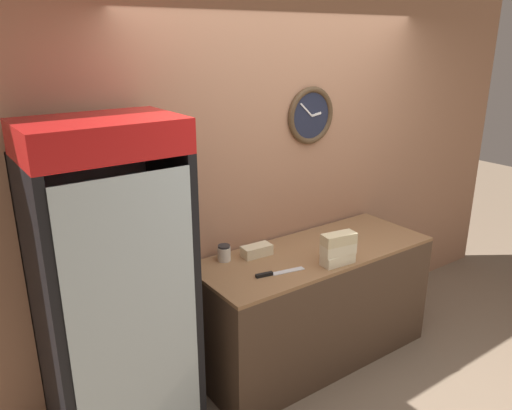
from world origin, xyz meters
name	(u,v)px	position (x,y,z in m)	size (l,w,h in m)	color
wall_back	(283,175)	(0.00, 1.29, 1.35)	(5.20, 0.10, 2.70)	#AD7A5B
prep_counter	(313,304)	(0.00, 0.89, 0.44)	(1.79, 0.69, 0.88)	#4C3828
beverage_cooler	(110,276)	(-1.47, 0.98, 1.07)	(0.78, 0.62, 1.96)	black
sandwich_stack_bottom	(338,259)	(-0.03, 0.64, 0.92)	(0.24, 0.12, 0.07)	beige
sandwich_stack_middle	(338,249)	(-0.03, 0.64, 0.99)	(0.25, 0.13, 0.07)	beige
sandwich_stack_top	(339,239)	(-0.03, 0.64, 1.07)	(0.25, 0.14, 0.07)	beige
sandwich_flat_left	(257,251)	(-0.39, 1.07, 0.92)	(0.22, 0.12, 0.07)	beige
chefs_knife	(273,273)	(-0.48, 0.77, 0.89)	(0.34, 0.10, 0.02)	silver
condiment_jar	(224,253)	(-0.62, 1.13, 0.94)	(0.09, 0.09, 0.11)	silver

